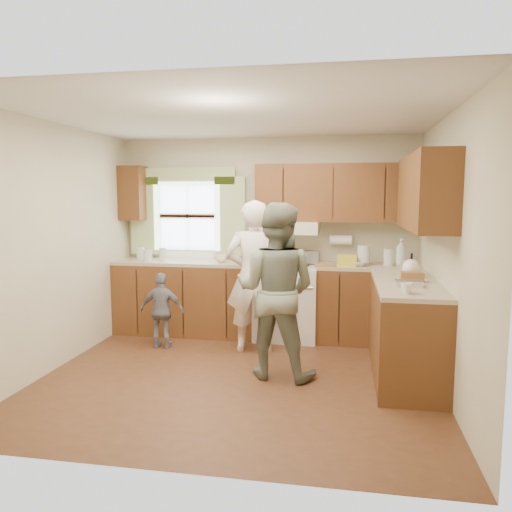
% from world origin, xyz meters
% --- Properties ---
extents(room, '(3.80, 3.80, 3.80)m').
position_xyz_m(room, '(0.00, 0.00, 1.25)').
color(room, '#4A2A17').
rests_on(room, ground).
extents(kitchen_fixtures, '(3.80, 2.25, 2.15)m').
position_xyz_m(kitchen_fixtures, '(0.61, 1.08, 0.84)').
color(kitchen_fixtures, '#48250F').
rests_on(kitchen_fixtures, ground).
extents(stove, '(0.76, 0.67, 1.07)m').
position_xyz_m(stove, '(0.30, 1.44, 0.47)').
color(stove, silver).
rests_on(stove, ground).
extents(woman_left, '(0.69, 0.52, 1.72)m').
position_xyz_m(woman_left, '(-0.01, 0.85, 0.86)').
color(woman_left, white).
rests_on(woman_left, ground).
extents(woman_right, '(0.93, 0.78, 1.70)m').
position_xyz_m(woman_right, '(0.35, 0.11, 0.85)').
color(woman_right, '#29412B').
rests_on(woman_right, ground).
extents(child, '(0.53, 0.24, 0.88)m').
position_xyz_m(child, '(-1.07, 0.77, 0.44)').
color(child, gray).
rests_on(child, ground).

